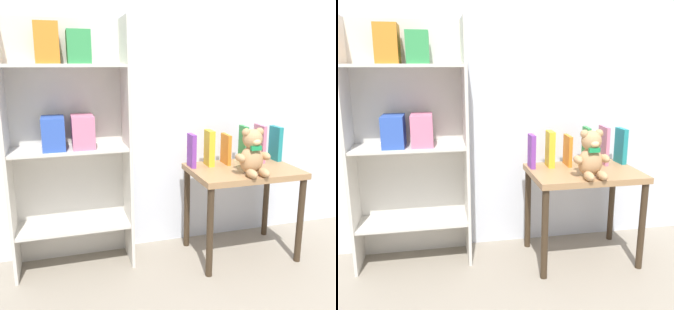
# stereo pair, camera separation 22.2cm
# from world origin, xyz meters

# --- Properties ---
(wall_back) EXTENTS (4.80, 0.06, 2.50)m
(wall_back) POSITION_xyz_m (0.00, 1.41, 1.25)
(wall_back) COLOR silver
(wall_back) RESTS_ON ground_plane
(bookshelf_side) EXTENTS (0.69, 0.28, 1.47)m
(bookshelf_side) POSITION_xyz_m (-0.88, 1.26, 0.84)
(bookshelf_side) COLOR beige
(bookshelf_side) RESTS_ON ground_plane
(display_table) EXTENTS (0.66, 0.46, 0.58)m
(display_table) POSITION_xyz_m (0.16, 1.07, 0.49)
(display_table) COLOR #9E754C
(display_table) RESTS_ON ground_plane
(teddy_bear) EXTENTS (0.21, 0.19, 0.27)m
(teddy_bear) POSITION_xyz_m (0.14, 0.94, 0.70)
(teddy_bear) COLOR tan
(teddy_bear) RESTS_ON display_table
(book_standing_purple) EXTENTS (0.03, 0.10, 0.21)m
(book_standing_purple) POSITION_xyz_m (-0.14, 1.19, 0.68)
(book_standing_purple) COLOR purple
(book_standing_purple) RESTS_ON display_table
(book_standing_yellow) EXTENTS (0.04, 0.11, 0.23)m
(book_standing_yellow) POSITION_xyz_m (-0.02, 1.19, 0.69)
(book_standing_yellow) COLOR gold
(book_standing_yellow) RESTS_ON display_table
(book_standing_orange) EXTENTS (0.03, 0.13, 0.19)m
(book_standing_orange) POSITION_xyz_m (0.10, 1.20, 0.68)
(book_standing_orange) COLOR orange
(book_standing_orange) RESTS_ON display_table
(book_standing_green) EXTENTS (0.03, 0.11, 0.24)m
(book_standing_green) POSITION_xyz_m (0.22, 1.20, 0.70)
(book_standing_green) COLOR #33934C
(book_standing_green) RESTS_ON display_table
(book_standing_pink) EXTENTS (0.03, 0.14, 0.24)m
(book_standing_pink) POSITION_xyz_m (0.34, 1.20, 0.70)
(book_standing_pink) COLOR #D17093
(book_standing_pink) RESTS_ON display_table
(book_standing_teal) EXTENTS (0.04, 0.12, 0.23)m
(book_standing_teal) POSITION_xyz_m (0.46, 1.20, 0.69)
(book_standing_teal) COLOR teal
(book_standing_teal) RESTS_ON display_table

